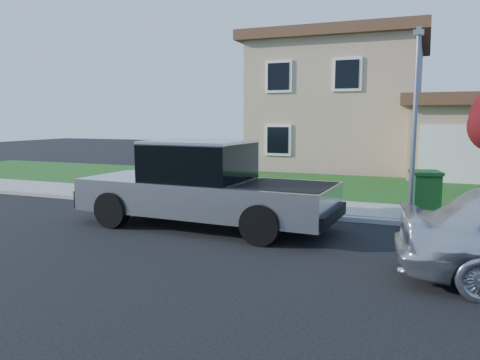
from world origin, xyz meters
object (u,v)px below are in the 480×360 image
Objects in this scene: woman at (237,181)px; street_lamp at (415,118)px; pickup_truck at (204,187)px; trash_bin at (425,193)px.

street_lamp is (4.41, 0.24, 1.67)m from woman.
pickup_truck is 1.40× the size of street_lamp.
woman is 1.78× the size of trash_bin.
street_lamp reaches higher than pickup_truck.
pickup_truck is 3.15× the size of woman.
pickup_truck is at bearing -161.23° from street_lamp.
street_lamp is (4.71, 1.64, 1.67)m from pickup_truck.
street_lamp reaches higher than woman.
woman reaches higher than trash_bin.
woman is 4.72m from street_lamp.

